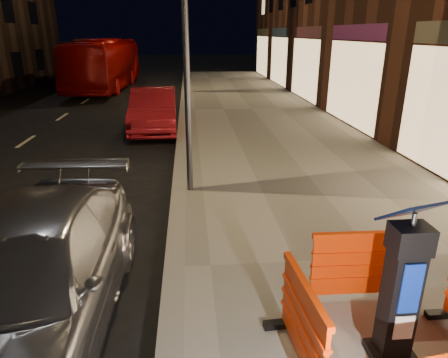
{
  "coord_description": "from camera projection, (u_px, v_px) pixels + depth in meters",
  "views": [
    {
      "loc": [
        0.29,
        -4.96,
        3.31
      ],
      "look_at": [
        0.8,
        1.0,
        1.1
      ],
      "focal_mm": 32.0,
      "sensor_mm": 36.0,
      "label": 1
    }
  ],
  "objects": [
    {
      "name": "car_red",
      "position": [
        155.0,
        130.0,
        14.34
      ],
      "size": [
        1.71,
        4.47,
        1.46
      ],
      "primitive_type": "imported",
      "rotation": [
        0.0,
        0.0,
        0.04
      ],
      "color": "maroon",
      "rests_on": "ground"
    },
    {
      "name": "parking_kiosk",
      "position": [
        402.0,
        287.0,
        3.85
      ],
      "size": [
        0.55,
        0.55,
        1.68
      ],
      "primitive_type": "cube",
      "rotation": [
        0.0,
        0.0,
        0.03
      ],
      "color": "black",
      "rests_on": "sidewalk"
    },
    {
      "name": "car_silver",
      "position": [
        35.0,
        332.0,
        4.68
      ],
      "size": [
        2.07,
        4.94,
        1.42
      ],
      "primitive_type": "imported",
      "rotation": [
        0.0,
        0.0,
        -0.02
      ],
      "color": "#A9A9AD",
      "rests_on": "ground"
    },
    {
      "name": "ground_plane",
      "position": [
        175.0,
        276.0,
        5.75
      ],
      "size": [
        120.0,
        120.0,
        0.0
      ],
      "primitive_type": "plane",
      "color": "black",
      "rests_on": "ground"
    },
    {
      "name": "barrier_kerbside",
      "position": [
        303.0,
        324.0,
        3.9
      ],
      "size": [
        0.57,
        1.23,
        0.94
      ],
      "primitive_type": "cube",
      "rotation": [
        0.0,
        0.0,
        1.64
      ],
      "color": "#F23605",
      "rests_on": "sidewalk"
    },
    {
      "name": "bus_doubledecker",
      "position": [
        108.0,
        89.0,
        24.77
      ],
      "size": [
        2.85,
        10.68,
        2.95
      ],
      "primitive_type": "imported",
      "rotation": [
        0.0,
        0.0,
        -0.04
      ],
      "color": "#920606",
      "rests_on": "ground"
    },
    {
      "name": "street_lamp_far",
      "position": [
        187.0,
        35.0,
        21.51
      ],
      "size": [
        0.12,
        0.12,
        6.0
      ],
      "primitive_type": "cylinder",
      "color": "#3F3F44",
      "rests_on": "sidewalk"
    },
    {
      "name": "sidewalk",
      "position": [
        376.0,
        262.0,
        5.97
      ],
      "size": [
        6.0,
        60.0,
        0.15
      ],
      "primitive_type": "cube",
      "color": "gray",
      "rests_on": "ground"
    },
    {
      "name": "street_lamp_mid",
      "position": [
        186.0,
        41.0,
        7.49
      ],
      "size": [
        0.12,
        0.12,
        6.0
      ],
      "primitive_type": "cylinder",
      "color": "#3F3F44",
      "rests_on": "sidewalk"
    },
    {
      "name": "kerb",
      "position": [
        175.0,
        271.0,
        5.73
      ],
      "size": [
        0.3,
        60.0,
        0.15
      ],
      "primitive_type": "cube",
      "color": "slate",
      "rests_on": "ground"
    },
    {
      "name": "barrier_back",
      "position": [
        358.0,
        266.0,
        4.87
      ],
      "size": [
        1.21,
        0.52,
        0.94
      ],
      "primitive_type": "cube",
      "rotation": [
        0.0,
        0.0,
        -0.02
      ],
      "color": "#F23605",
      "rests_on": "sidewalk"
    }
  ]
}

